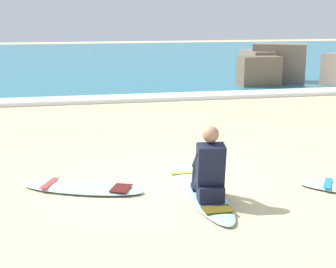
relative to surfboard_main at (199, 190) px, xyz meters
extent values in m
plane|color=#CCB584|center=(-0.33, 0.39, -0.04)|extent=(80.00, 80.00, 0.00)
cube|color=teal|center=(-0.33, 21.49, 0.01)|extent=(80.00, 28.00, 0.10)
cube|color=white|center=(-0.33, 7.79, 0.02)|extent=(80.00, 0.90, 0.11)
ellipsoid|color=#9ED1E5|center=(0.00, 0.00, 0.00)|extent=(0.53, 2.50, 0.07)
cube|color=gold|center=(0.00, 0.70, 0.04)|extent=(0.48, 0.10, 0.01)
cube|color=#4C400C|center=(0.00, -0.80, 0.04)|extent=(0.37, 0.24, 0.01)
cube|color=black|center=(0.00, -0.51, 0.14)|extent=(0.35, 0.29, 0.20)
cylinder|color=black|center=(-0.08, -0.31, 0.29)|extent=(0.19, 0.42, 0.43)
cylinder|color=black|center=(-0.07, -0.11, 0.26)|extent=(0.15, 0.27, 0.42)
cube|color=black|center=(-0.06, -0.04, 0.07)|extent=(0.12, 0.23, 0.05)
cylinder|color=black|center=(0.12, -0.34, 0.29)|extent=(0.19, 0.42, 0.43)
cylinder|color=black|center=(0.16, -0.13, 0.26)|extent=(0.15, 0.27, 0.42)
cube|color=black|center=(0.17, -0.07, 0.07)|extent=(0.12, 0.23, 0.05)
cube|color=black|center=(0.01, -0.47, 0.49)|extent=(0.37, 0.33, 0.57)
sphere|color=#A37556|center=(0.01, -0.44, 0.88)|extent=(0.21, 0.21, 0.21)
cylinder|color=black|center=(-0.11, -0.30, 0.52)|extent=(0.13, 0.40, 0.31)
cylinder|color=black|center=(0.16, -0.34, 0.52)|extent=(0.13, 0.40, 0.31)
ellipsoid|color=#9ED1E5|center=(-1.54, 0.44, 0.00)|extent=(1.79, 1.17, 0.07)
cube|color=red|center=(-1.98, 0.63, 0.04)|extent=(0.28, 0.48, 0.01)
cube|color=#4A1311|center=(-1.03, 0.22, 0.04)|extent=(0.37, 0.43, 0.01)
cube|color=#1E7FB7|center=(1.80, -0.20, 0.04)|extent=(0.35, 0.45, 0.01)
cube|color=#756656|center=(4.99, 10.36, 0.54)|extent=(0.80, 1.76, 1.15)
cube|color=#756656|center=(5.70, 10.07, 0.66)|extent=(2.06, 1.74, 1.39)
cube|color=brown|center=(4.62, 9.23, 0.49)|extent=(1.32, 0.77, 1.04)
camera|label=1|loc=(-1.80, -6.26, 2.31)|focal=54.28mm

